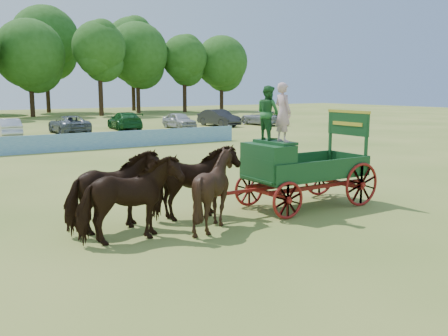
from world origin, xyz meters
The scene contains 8 objects.
ground centered at (0.00, 0.00, 0.00)m, with size 160.00×160.00×0.00m, color #A89F4B.
horse_lead_left centered at (-3.13, -0.55, 1.05)m, with size 1.14×2.50×2.11m, color black.
horse_lead_right centered at (-3.13, 0.55, 1.05)m, with size 1.14×2.50×2.11m, color black.
horse_wheel_left centered at (-0.73, -0.55, 1.06)m, with size 1.70×1.92×2.11m, color black.
horse_wheel_right centered at (-0.73, 0.55, 1.05)m, with size 1.14×2.50×2.11m, color black.
farm_dray centered at (2.20, 0.02, 1.71)m, with size 6.00×2.00×3.87m.
sponsor_banner centered at (-1.00, 18.00, 0.53)m, with size 26.00×0.08×1.05m, color #1E68A4.
parked_cars centered at (-0.73, 30.13, 0.75)m, with size 51.41×7.59×1.62m.
Camera 1 is at (-7.51, -11.67, 3.72)m, focal length 40.00 mm.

